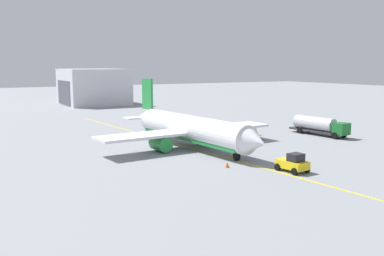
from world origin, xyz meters
TOP-DOWN VIEW (x-y plane):
  - ground_plane at (0.00, 0.00)m, footprint 400.00×400.00m
  - airplane at (-0.47, -0.04)m, footprint 31.74×28.61m
  - fuel_tanker at (0.60, 25.20)m, footprint 11.49×3.64m
  - pushback_tug at (18.02, 2.97)m, footprint 3.74×2.54m
  - refueling_worker at (-4.88, 15.49)m, footprint 0.62×0.54m
  - safety_cone_nose at (12.56, -2.36)m, footprint 0.55×0.55m
  - distant_hangar at (-79.41, 9.52)m, footprint 22.56×18.53m
  - taxi_line_marking at (0.00, 0.00)m, footprint 87.10×7.42m

SIDE VIEW (x-z plane):
  - ground_plane at x=0.00m, z-range 0.00..0.00m
  - taxi_line_marking at x=0.00m, z-range 0.00..0.01m
  - safety_cone_nose at x=12.56m, z-range 0.00..0.61m
  - refueling_worker at x=-4.88m, z-range -0.03..1.68m
  - pushback_tug at x=18.02m, z-range -0.09..2.11m
  - fuel_tanker at x=0.60m, z-range 0.16..3.31m
  - airplane at x=-0.47m, z-range -2.18..7.64m
  - distant_hangar at x=-79.41m, z-range -0.01..10.99m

